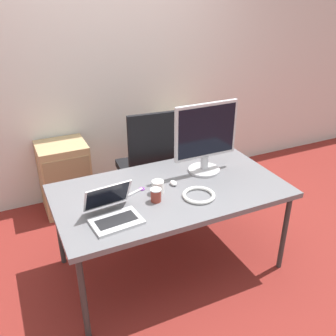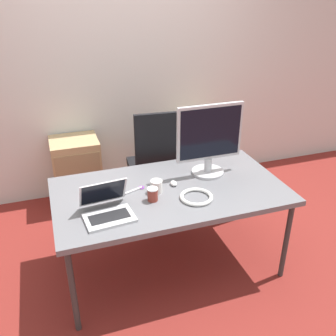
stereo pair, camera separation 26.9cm
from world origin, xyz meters
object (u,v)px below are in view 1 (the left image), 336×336
at_px(monitor, 206,138).
at_px(cable_coil, 199,195).
at_px(office_chair, 148,176).
at_px(coffee_cup_white, 158,187).
at_px(coffee_cup_brown, 156,195).
at_px(laptop_center, 113,212).
at_px(cabinet_left, 65,177).
at_px(mouse, 173,183).
at_px(cabinet_right, 182,154).

bearing_deg(monitor, cable_coil, -125.49).
relative_size(office_chair, cable_coil, 4.68).
height_order(monitor, coffee_cup_white, monitor).
bearing_deg(coffee_cup_brown, office_chair, 71.48).
distance_m(laptop_center, monitor, 0.95).
xyz_separation_m(coffee_cup_white, cable_coil, (0.24, -0.17, -0.03)).
bearing_deg(cabinet_left, laptop_center, -86.98).
xyz_separation_m(mouse, cable_coil, (0.09, -0.23, -0.00)).
relative_size(cabinet_left, cabinet_right, 1.00).
xyz_separation_m(cabinet_left, cabinet_right, (1.29, 0.00, 0.00)).
bearing_deg(laptop_center, coffee_cup_brown, 13.18).
height_order(cabinet_left, cable_coil, cable_coil).
xyz_separation_m(cabinet_left, coffee_cup_brown, (0.40, -1.31, 0.40)).
bearing_deg(cable_coil, mouse, 110.80).
relative_size(mouse, coffee_cup_brown, 0.75).
relative_size(cabinet_right, laptop_center, 2.10).
bearing_deg(office_chair, monitor, -69.35).
relative_size(office_chair, laptop_center, 3.27).
relative_size(laptop_center, mouse, 4.68).
height_order(office_chair, monitor, monitor).
height_order(monitor, cable_coil, monitor).
height_order(laptop_center, cable_coil, laptop_center).
bearing_deg(office_chair, cable_coil, -89.91).
bearing_deg(mouse, coffee_cup_brown, -143.63).
bearing_deg(laptop_center, coffee_cup_white, 24.24).
bearing_deg(office_chair, coffee_cup_brown, -108.52).
bearing_deg(laptop_center, mouse, 23.22).
bearing_deg(coffee_cup_brown, mouse, 36.37).
distance_m(office_chair, monitor, 0.88).
height_order(mouse, coffee_cup_brown, coffee_cup_brown).
height_order(laptop_center, coffee_cup_brown, laptop_center).
distance_m(cabinet_left, cabinet_right, 1.29).
xyz_separation_m(monitor, coffee_cup_brown, (-0.53, -0.25, -0.23)).
bearing_deg(cable_coil, office_chair, 90.09).
height_order(cabinet_left, mouse, mouse).
xyz_separation_m(coffee_cup_brown, cable_coil, (0.30, -0.07, -0.04)).
bearing_deg(cabinet_right, laptop_center, -131.20).
distance_m(laptop_center, coffee_cup_white, 0.42).
distance_m(cabinet_right, mouse, 1.39).
xyz_separation_m(cabinet_right, laptop_center, (-1.21, -1.38, 0.40)).
distance_m(laptop_center, cable_coil, 0.62).
distance_m(office_chair, laptop_center, 1.19).
distance_m(cabinet_right, cable_coil, 1.55).
height_order(laptop_center, coffee_cup_white, laptop_center).
bearing_deg(monitor, cabinet_left, 131.42).
height_order(laptop_center, mouse, laptop_center).
height_order(mouse, coffee_cup_white, coffee_cup_white).
relative_size(monitor, coffee_cup_brown, 5.87).
height_order(laptop_center, monitor, monitor).
height_order(cabinet_left, coffee_cup_brown, coffee_cup_brown).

